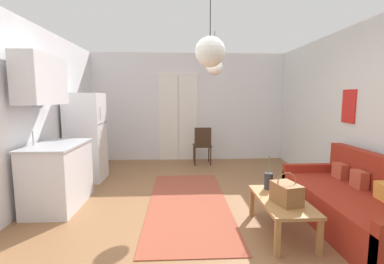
% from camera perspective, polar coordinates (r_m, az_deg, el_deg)
% --- Properties ---
extents(ground_plane, '(5.30, 7.75, 0.10)m').
position_cam_1_polar(ground_plane, '(3.60, 1.62, -19.22)').
color(ground_plane, '#8E603D').
extents(wall_back, '(4.90, 0.13, 2.62)m').
position_cam_1_polar(wall_back, '(6.85, -0.75, 5.11)').
color(wall_back, silver).
rests_on(wall_back, ground_plane).
extents(area_rug, '(1.14, 2.85, 0.01)m').
position_cam_1_polar(area_rug, '(4.18, -0.79, -14.54)').
color(area_rug, '#9E4733').
rests_on(area_rug, ground_plane).
extents(couch, '(0.90, 2.06, 0.86)m').
position_cam_1_polar(couch, '(3.91, 31.38, -13.02)').
color(couch, maroon).
rests_on(couch, ground_plane).
extents(coffee_table, '(0.50, 1.01, 0.41)m').
position_cam_1_polar(coffee_table, '(3.38, 18.13, -13.92)').
color(coffee_table, '#A87542').
rests_on(coffee_table, ground_plane).
extents(bamboo_vase, '(0.11, 0.11, 0.42)m').
position_cam_1_polar(bamboo_vase, '(3.62, 15.63, -9.77)').
color(bamboo_vase, '#2D2D33').
rests_on(bamboo_vase, coffee_table).
extents(handbag, '(0.29, 0.37, 0.35)m').
position_cam_1_polar(handbag, '(3.21, 19.03, -11.92)').
color(handbag, brown).
rests_on(handbag, coffee_table).
extents(refrigerator, '(0.64, 0.64, 1.63)m').
position_cam_1_polar(refrigerator, '(5.48, -21.15, -0.99)').
color(refrigerator, white).
rests_on(refrigerator, ground_plane).
extents(kitchen_counter, '(0.65, 1.11, 2.12)m').
position_cam_1_polar(kitchen_counter, '(4.32, -26.71, -3.67)').
color(kitchen_counter, silver).
rests_on(kitchen_counter, ground_plane).
extents(accent_chair, '(0.43, 0.41, 0.88)m').
position_cam_1_polar(accent_chair, '(6.35, 2.17, -2.44)').
color(accent_chair, '#382619').
rests_on(accent_chair, ground_plane).
extents(pendant_lamp_near, '(0.26, 0.26, 0.81)m').
position_cam_1_polar(pendant_lamp_near, '(2.48, 3.77, 16.32)').
color(pendant_lamp_near, black).
extents(pendant_lamp_far, '(0.27, 0.27, 0.71)m').
position_cam_1_polar(pendant_lamp_far, '(4.66, 4.69, 13.32)').
color(pendant_lamp_far, black).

